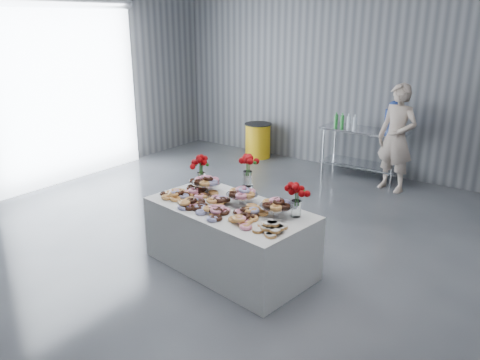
% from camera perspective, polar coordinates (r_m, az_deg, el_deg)
% --- Properties ---
extents(ground, '(9.00, 9.00, 0.00)m').
position_cam_1_polar(ground, '(5.74, -4.28, -9.66)').
color(ground, '#3C3E44').
rests_on(ground, ground).
extents(room_walls, '(8.04, 9.04, 4.02)m').
position_cam_1_polar(room_walls, '(5.28, -6.87, 17.68)').
color(room_walls, slate).
rests_on(room_walls, ground).
extents(display_table, '(2.02, 1.24, 0.75)m').
position_cam_1_polar(display_table, '(5.42, -1.24, -6.98)').
color(display_table, silver).
rests_on(display_table, ground).
extents(prep_table, '(1.50, 0.60, 0.90)m').
position_cam_1_polar(prep_table, '(8.74, 14.70, 4.22)').
color(prep_table, silver).
rests_on(prep_table, ground).
extents(donut_mounds, '(1.90, 1.03, 0.09)m').
position_cam_1_polar(donut_mounds, '(5.21, -1.61, -3.02)').
color(donut_mounds, '#E4A953').
rests_on(donut_mounds, display_table).
extents(cake_stand_left, '(0.36, 0.36, 0.17)m').
position_cam_1_polar(cake_stand_left, '(5.69, -4.14, -0.14)').
color(cake_stand_left, silver).
rests_on(cake_stand_left, display_table).
extents(cake_stand_mid, '(0.36, 0.36, 0.17)m').
position_cam_1_polar(cake_stand_mid, '(5.28, 0.25, -1.60)').
color(cake_stand_mid, silver).
rests_on(cake_stand_mid, display_table).
extents(cake_stand_right, '(0.36, 0.36, 0.17)m').
position_cam_1_polar(cake_stand_right, '(4.98, 4.44, -2.99)').
color(cake_stand_right, silver).
rests_on(cake_stand_right, display_table).
extents(danish_pile, '(0.48, 0.48, 0.11)m').
position_cam_1_polar(danish_pile, '(4.68, 3.97, -5.58)').
color(danish_pile, silver).
rests_on(danish_pile, display_table).
extents(bouquet_left, '(0.26, 0.26, 0.42)m').
position_cam_1_polar(bouquet_left, '(5.84, -4.78, 1.99)').
color(bouquet_left, white).
rests_on(bouquet_left, display_table).
extents(bouquet_right, '(0.26, 0.26, 0.42)m').
position_cam_1_polar(bouquet_right, '(4.95, 6.93, -1.27)').
color(bouquet_right, white).
rests_on(bouquet_right, display_table).
extents(bouquet_center, '(0.26, 0.26, 0.57)m').
position_cam_1_polar(bouquet_center, '(5.41, 0.94, 1.57)').
color(bouquet_center, silver).
rests_on(bouquet_center, display_table).
extents(water_jug, '(0.28, 0.28, 0.55)m').
position_cam_1_polar(water_jug, '(8.46, 18.15, 7.12)').
color(water_jug, blue).
rests_on(water_jug, prep_table).
extents(drink_bottles, '(0.54, 0.08, 0.27)m').
position_cam_1_polar(drink_bottles, '(8.67, 12.72, 7.09)').
color(drink_bottles, '#268C33').
rests_on(drink_bottles, prep_table).
extents(person, '(0.74, 0.57, 1.80)m').
position_cam_1_polar(person, '(8.15, 18.55, 4.85)').
color(person, '#CC8C93').
rests_on(person, ground).
extents(trash_barrel, '(0.56, 0.56, 0.72)m').
position_cam_1_polar(trash_barrel, '(9.82, 2.19, 4.86)').
color(trash_barrel, gold).
rests_on(trash_barrel, ground).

